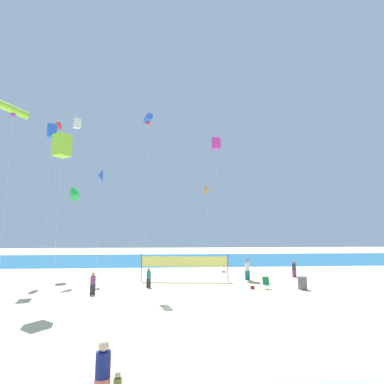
# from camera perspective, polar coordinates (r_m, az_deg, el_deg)

# --- Properties ---
(ground_plane) EXTENTS (120.00, 120.00, 0.00)m
(ground_plane) POSITION_cam_1_polar(r_m,az_deg,el_deg) (18.34, -1.59, -21.80)
(ground_plane) COLOR beige
(ocean_band) EXTENTS (120.00, 20.00, 0.01)m
(ocean_band) POSITION_cam_1_polar(r_m,az_deg,el_deg) (46.48, -3.11, -13.15)
(ocean_band) COLOR #1E6B99
(ocean_band) RESTS_ON ground
(mother_figure) EXTENTS (0.38, 0.38, 1.66)m
(mother_figure) POSITION_cam_1_polar(r_m,az_deg,el_deg) (9.02, -17.22, -30.84)
(mother_figure) COLOR #EA7260
(mother_figure) RESTS_ON ground
(beachgoer_charcoal_shirt) EXTENTS (0.36, 0.36, 1.56)m
(beachgoer_charcoal_shirt) POSITION_cam_1_polar(r_m,az_deg,el_deg) (30.78, 19.52, -14.02)
(beachgoer_charcoal_shirt) COLOR #7A3872
(beachgoer_charcoal_shirt) RESTS_ON ground
(beachgoer_white_shirt) EXTENTS (0.42, 0.42, 1.85)m
(beachgoer_white_shirt) POSITION_cam_1_polar(r_m,az_deg,el_deg) (28.00, 10.86, -14.68)
(beachgoer_white_shirt) COLOR #19727A
(beachgoer_white_shirt) RESTS_ON ground
(beachgoer_plum_shirt) EXTENTS (0.35, 0.35, 1.54)m
(beachgoer_plum_shirt) POSITION_cam_1_polar(r_m,az_deg,el_deg) (22.61, -18.99, -16.55)
(beachgoer_plum_shirt) COLOR #2D2D33
(beachgoer_plum_shirt) RESTS_ON ground
(beachgoer_teal_shirt) EXTENTS (0.35, 0.35, 1.52)m
(beachgoer_teal_shirt) POSITION_cam_1_polar(r_m,az_deg,el_deg) (24.28, -8.56, -16.25)
(beachgoer_teal_shirt) COLOR #2D2D33
(beachgoer_teal_shirt) RESTS_ON ground
(folding_beach_chair) EXTENTS (0.52, 0.65, 0.89)m
(folding_beach_chair) POSITION_cam_1_polar(r_m,az_deg,el_deg) (24.22, 14.48, -16.96)
(folding_beach_chair) COLOR #1E8C4C
(folding_beach_chair) RESTS_ON ground
(trash_barrel) EXTENTS (0.68, 0.68, 0.95)m
(trash_barrel) POSITION_cam_1_polar(r_m,az_deg,el_deg) (24.79, 20.98, -16.46)
(trash_barrel) COLOR #595960
(trash_barrel) RESTS_ON ground
(volleyball_net) EXTENTS (7.82, 0.84, 2.40)m
(volleyball_net) POSITION_cam_1_polar(r_m,az_deg,el_deg) (26.69, -1.50, -13.77)
(volleyball_net) COLOR #4C4C51
(volleyball_net) RESTS_ON ground
(beach_handbag) EXTENTS (0.29, 0.15, 0.23)m
(beach_handbag) POSITION_cam_1_polar(r_m,az_deg,el_deg) (23.97, 11.86, -17.98)
(beach_handbag) COLOR maroon
(beach_handbag) RESTS_ON ground
(kite_lime_box) EXTENTS (1.35, 1.35, 11.14)m
(kite_lime_box) POSITION_cam_1_polar(r_m,az_deg,el_deg) (22.26, -24.33, 8.36)
(kite_lime_box) COLOR silver
(kite_lime_box) RESTS_ON ground
(kite_blue_box) EXTENTS (0.96, 0.96, 14.39)m
(kite_blue_box) POSITION_cam_1_polar(r_m,az_deg,el_deg) (30.65, -25.89, 10.76)
(kite_blue_box) COLOR silver
(kite_blue_box) RESTS_ON ground
(kite_red_inflatable) EXTENTS (0.82, 1.70, 16.09)m
(kite_red_inflatable) POSITION_cam_1_polar(r_m,az_deg,el_deg) (34.85, -24.87, 11.73)
(kite_red_inflatable) COLOR silver
(kite_red_inflatable) RESTS_ON ground
(kite_lime_tube) EXTENTS (1.51, 2.54, 14.22)m
(kite_lime_tube) POSITION_cam_1_polar(r_m,az_deg,el_deg) (27.47, -31.83, 13.54)
(kite_lime_tube) COLOR silver
(kite_lime_tube) RESTS_ON ground
(kite_green_delta) EXTENTS (0.92, 1.39, 8.45)m
(kite_green_delta) POSITION_cam_1_polar(r_m,az_deg,el_deg) (28.44, -21.81, -0.40)
(kite_green_delta) COLOR silver
(kite_green_delta) RESTS_ON ground
(kite_white_box) EXTENTS (1.03, 1.03, 18.06)m
(kite_white_box) POSITION_cam_1_polar(r_m,az_deg,el_deg) (38.73, -21.76, 12.46)
(kite_white_box) COLOR silver
(kite_white_box) RESTS_ON ground
(kite_orange_delta) EXTENTS (0.79, 1.51, 10.51)m
(kite_orange_delta) POSITION_cam_1_polar(r_m,az_deg,el_deg) (37.71, 3.04, 0.45)
(kite_orange_delta) COLOR silver
(kite_orange_delta) RESTS_ON ground
(kite_magenta_box) EXTENTS (1.13, 1.13, 15.41)m
(kite_magenta_box) POSITION_cam_1_polar(r_m,az_deg,el_deg) (34.81, 4.82, 9.53)
(kite_magenta_box) COLOR silver
(kite_magenta_box) RESTS_ON ground
(kite_blue_delta) EXTENTS (0.53, 1.17, 10.45)m
(kite_blue_delta) POSITION_cam_1_polar(r_m,az_deg,el_deg) (29.85, -17.67, 3.12)
(kite_blue_delta) COLOR silver
(kite_blue_delta) RESTS_ON ground
(kite_blue_tube) EXTENTS (0.95, 1.43, 14.75)m
(kite_blue_tube) POSITION_cam_1_polar(r_m,az_deg,el_deg) (27.00, -8.69, 13.99)
(kite_blue_tube) COLOR silver
(kite_blue_tube) RESTS_ON ground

